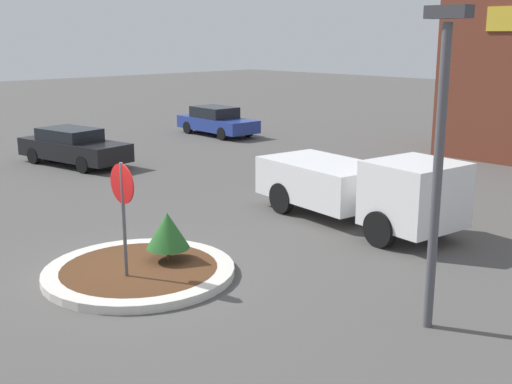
{
  "coord_description": "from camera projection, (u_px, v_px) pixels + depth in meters",
  "views": [
    {
      "loc": [
        10.78,
        -6.96,
        4.87
      ],
      "look_at": [
        0.43,
        2.96,
        1.37
      ],
      "focal_mm": 45.0,
      "sensor_mm": 36.0,
      "label": 1
    }
  ],
  "objects": [
    {
      "name": "traffic_island",
      "position": [
        139.0,
        271.0,
        13.38
      ],
      "size": [
        3.97,
        3.97,
        0.17
      ],
      "color": "beige",
      "rests_on": "ground_plane"
    },
    {
      "name": "utility_truck",
      "position": [
        359.0,
        187.0,
        16.85
      ],
      "size": [
        6.17,
        2.81,
        1.96
      ],
      "rotation": [
        0.0,
        0.0,
        -0.13
      ],
      "color": "white",
      "rests_on": "ground_plane"
    },
    {
      "name": "parked_sedan_black",
      "position": [
        73.0,
        146.0,
        24.73
      ],
      "size": [
        5.03,
        2.53,
        1.41
      ],
      "rotation": [
        0.0,
        0.0,
        0.17
      ],
      "color": "black",
      "rests_on": "ground_plane"
    },
    {
      "name": "parked_sedan_blue",
      "position": [
        217.0,
        121.0,
        32.2
      ],
      "size": [
        4.68,
        1.99,
        1.41
      ],
      "rotation": [
        0.0,
        0.0,
        -0.05
      ],
      "color": "navy",
      "rests_on": "ground_plane"
    },
    {
      "name": "stop_sign",
      "position": [
        123.0,
        200.0,
        12.53
      ],
      "size": [
        0.8,
        0.07,
        2.49
      ],
      "color": "#4C4C51",
      "rests_on": "ground_plane"
    },
    {
      "name": "light_pole",
      "position": [
        440.0,
        143.0,
        10.3
      ],
      "size": [
        0.7,
        0.3,
        5.33
      ],
      "color": "#4C4C51",
      "rests_on": "ground_plane"
    },
    {
      "name": "island_shrub",
      "position": [
        168.0,
        230.0,
        13.64
      ],
      "size": [
        0.93,
        0.93,
        1.06
      ],
      "color": "brown",
      "rests_on": "traffic_island"
    },
    {
      "name": "ground_plane",
      "position": [
        140.0,
        275.0,
        13.4
      ],
      "size": [
        120.0,
        120.0,
        0.0
      ],
      "primitive_type": "plane",
      "color": "#514F4C"
    }
  ]
}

